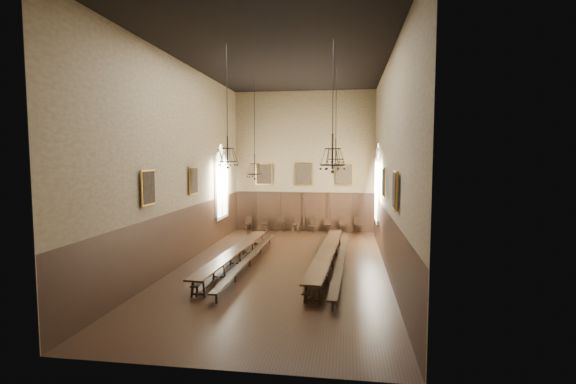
% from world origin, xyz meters
% --- Properties ---
extents(floor, '(9.00, 18.00, 0.02)m').
position_xyz_m(floor, '(0.00, 0.00, -0.01)').
color(floor, black).
rests_on(floor, ground).
extents(ceiling, '(9.00, 18.00, 0.02)m').
position_xyz_m(ceiling, '(0.00, 0.00, 9.01)').
color(ceiling, black).
rests_on(ceiling, ground).
extents(wall_back, '(9.00, 0.02, 9.00)m').
position_xyz_m(wall_back, '(0.00, 9.01, 4.50)').
color(wall_back, '#857551').
rests_on(wall_back, ground).
extents(wall_front, '(9.00, 0.02, 9.00)m').
position_xyz_m(wall_front, '(0.00, -9.01, 4.50)').
color(wall_front, '#857551').
rests_on(wall_front, ground).
extents(wall_left, '(0.02, 18.00, 9.00)m').
position_xyz_m(wall_left, '(-4.51, 0.00, 4.50)').
color(wall_left, '#857551').
rests_on(wall_left, ground).
extents(wall_right, '(0.02, 18.00, 9.00)m').
position_xyz_m(wall_right, '(4.51, 0.00, 4.50)').
color(wall_right, '#857551').
rests_on(wall_right, ground).
extents(wainscot_panelling, '(9.00, 18.00, 2.50)m').
position_xyz_m(wainscot_panelling, '(0.00, 0.00, 1.25)').
color(wainscot_panelling, black).
rests_on(wainscot_panelling, floor).
extents(table_left, '(1.00, 9.44, 0.73)m').
position_xyz_m(table_left, '(-2.07, -0.14, 0.37)').
color(table_left, black).
rests_on(table_left, floor).
extents(table_right, '(1.23, 10.07, 0.78)m').
position_xyz_m(table_right, '(1.95, 0.08, 0.39)').
color(table_right, black).
rests_on(table_right, floor).
extents(bench_left_outer, '(0.77, 9.31, 0.42)m').
position_xyz_m(bench_left_outer, '(-2.59, 0.15, 0.27)').
color(bench_left_outer, black).
rests_on(bench_left_outer, floor).
extents(bench_left_inner, '(0.31, 10.27, 0.46)m').
position_xyz_m(bench_left_inner, '(-1.42, -0.15, 0.29)').
color(bench_left_inner, black).
rests_on(bench_left_inner, floor).
extents(bench_right_inner, '(0.30, 9.93, 0.45)m').
position_xyz_m(bench_right_inner, '(1.52, 0.14, 0.28)').
color(bench_right_inner, black).
rests_on(bench_right_inner, floor).
extents(bench_right_outer, '(0.68, 10.76, 0.48)m').
position_xyz_m(bench_right_outer, '(2.56, -0.06, 0.31)').
color(bench_right_outer, black).
rests_on(bench_right_outer, floor).
extents(chair_0, '(0.50, 0.50, 0.96)m').
position_xyz_m(chair_0, '(-3.56, 8.54, 0.29)').
color(chair_0, black).
rests_on(chair_0, floor).
extents(chair_1, '(0.45, 0.45, 0.95)m').
position_xyz_m(chair_1, '(-2.53, 8.47, 0.29)').
color(chair_1, black).
rests_on(chair_1, floor).
extents(chair_2, '(0.49, 0.49, 1.04)m').
position_xyz_m(chair_2, '(-1.47, 8.58, 0.31)').
color(chair_2, black).
rests_on(chair_2, floor).
extents(chair_3, '(0.57, 0.57, 1.03)m').
position_xyz_m(chair_3, '(-0.43, 8.51, 0.31)').
color(chair_3, black).
rests_on(chair_3, floor).
extents(chair_4, '(0.51, 0.51, 0.91)m').
position_xyz_m(chair_4, '(0.59, 8.50, 0.28)').
color(chair_4, black).
rests_on(chair_4, floor).
extents(chair_5, '(0.42, 0.42, 0.91)m').
position_xyz_m(chair_5, '(1.57, 8.55, 0.27)').
color(chair_5, black).
rests_on(chair_5, floor).
extents(chair_6, '(0.48, 0.48, 0.95)m').
position_xyz_m(chair_6, '(2.56, 8.61, 0.29)').
color(chair_6, black).
rests_on(chair_6, floor).
extents(chair_7, '(0.58, 0.58, 1.04)m').
position_xyz_m(chair_7, '(3.50, 8.61, 0.31)').
color(chair_7, black).
rests_on(chair_7, floor).
extents(chandelier_back_left, '(0.81, 0.81, 5.20)m').
position_xyz_m(chandelier_back_left, '(-1.80, 2.63, 4.31)').
color(chandelier_back_left, black).
rests_on(chandelier_back_left, ceiling).
extents(chandelier_back_right, '(0.79, 0.79, 4.44)m').
position_xyz_m(chandelier_back_right, '(2.23, 2.22, 5.02)').
color(chandelier_back_right, black).
rests_on(chandelier_back_right, ceiling).
extents(chandelier_front_left, '(0.79, 0.79, 4.51)m').
position_xyz_m(chandelier_front_left, '(-1.72, -2.33, 4.95)').
color(chandelier_front_left, black).
rests_on(chandelier_front_left, ceiling).
extents(chandelier_front_right, '(0.92, 0.92, 4.64)m').
position_xyz_m(chandelier_front_right, '(2.25, -2.48, 4.81)').
color(chandelier_front_right, black).
rests_on(chandelier_front_right, ceiling).
extents(portrait_back_0, '(1.10, 0.12, 1.40)m').
position_xyz_m(portrait_back_0, '(-2.60, 8.88, 3.70)').
color(portrait_back_0, '#BE852D').
rests_on(portrait_back_0, wall_back).
extents(portrait_back_1, '(1.10, 0.12, 1.40)m').
position_xyz_m(portrait_back_1, '(0.00, 8.88, 3.70)').
color(portrait_back_1, '#BE852D').
rests_on(portrait_back_1, wall_back).
extents(portrait_back_2, '(1.10, 0.12, 1.40)m').
position_xyz_m(portrait_back_2, '(2.60, 8.88, 3.70)').
color(portrait_back_2, '#BE852D').
rests_on(portrait_back_2, wall_back).
extents(portrait_left_0, '(0.12, 1.00, 1.30)m').
position_xyz_m(portrait_left_0, '(-4.38, 1.00, 3.70)').
color(portrait_left_0, '#BE852D').
rests_on(portrait_left_0, wall_left).
extents(portrait_left_1, '(0.12, 1.00, 1.30)m').
position_xyz_m(portrait_left_1, '(-4.38, -3.50, 3.70)').
color(portrait_left_1, '#BE852D').
rests_on(portrait_left_1, wall_left).
extents(portrait_right_0, '(0.12, 1.00, 1.30)m').
position_xyz_m(portrait_right_0, '(4.38, 1.00, 3.70)').
color(portrait_right_0, '#BE852D').
rests_on(portrait_right_0, wall_right).
extents(portrait_right_1, '(0.12, 1.00, 1.30)m').
position_xyz_m(portrait_right_1, '(4.38, -3.50, 3.70)').
color(portrait_right_1, '#BE852D').
rests_on(portrait_right_1, wall_right).
extents(window_right, '(0.20, 2.20, 4.60)m').
position_xyz_m(window_right, '(4.43, 5.50, 3.40)').
color(window_right, white).
rests_on(window_right, wall_right).
extents(window_left, '(0.20, 2.20, 4.60)m').
position_xyz_m(window_left, '(-4.43, 5.50, 3.40)').
color(window_left, white).
rests_on(window_left, wall_left).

